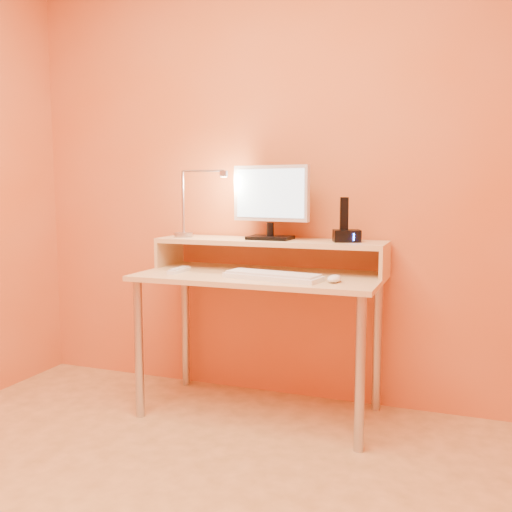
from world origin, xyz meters
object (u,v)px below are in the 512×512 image
at_px(remote_control, 179,270).
at_px(monitor_panel, 271,193).
at_px(keyboard, 273,277).
at_px(mouse, 334,279).
at_px(phone_dock, 347,236).
at_px(lamp_base, 184,235).

bearing_deg(remote_control, monitor_panel, 31.67).
bearing_deg(monitor_panel, keyboard, -61.75).
bearing_deg(mouse, phone_dock, 95.12).
height_order(lamp_base, phone_dock, phone_dock).
height_order(monitor_panel, keyboard, monitor_panel).
bearing_deg(monitor_panel, mouse, -27.64).
bearing_deg(mouse, monitor_panel, 149.39).
relative_size(lamp_base, phone_dock, 0.77).
distance_m(monitor_panel, phone_dock, 0.45).
height_order(monitor_panel, lamp_base, monitor_panel).
distance_m(keyboard, mouse, 0.29).
bearing_deg(keyboard, monitor_panel, 119.86).
xyz_separation_m(keyboard, mouse, (0.29, 0.01, 0.01)).
bearing_deg(keyboard, lamp_base, 166.42).
bearing_deg(remote_control, mouse, -2.27).
xyz_separation_m(lamp_base, keyboard, (0.60, -0.25, -0.16)).
height_order(phone_dock, keyboard, phone_dock).
height_order(lamp_base, keyboard, lamp_base).
distance_m(keyboard, remote_control, 0.52).
bearing_deg(phone_dock, remote_control, 176.73).
relative_size(lamp_base, remote_control, 0.58).
xyz_separation_m(monitor_panel, mouse, (0.40, -0.29, -0.38)).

